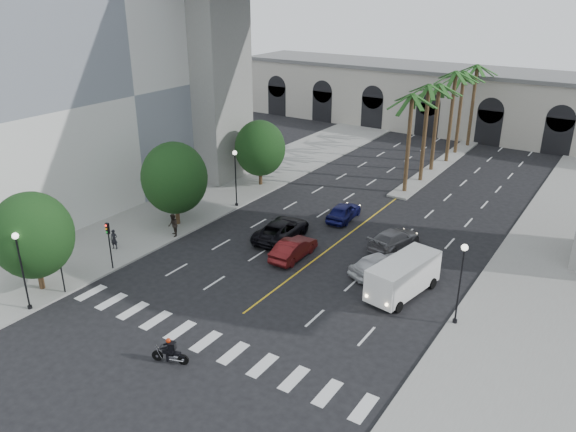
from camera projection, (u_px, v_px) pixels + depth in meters
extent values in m
plane|color=black|center=(223.00, 329.00, 33.31)|extent=(140.00, 140.00, 0.00)
cube|color=gray|center=(200.00, 202.00, 52.44)|extent=(8.00, 100.00, 0.15)
cube|color=gray|center=(541.00, 291.00, 37.31)|extent=(8.00, 100.00, 0.15)
cube|color=gray|center=(439.00, 166.00, 62.65)|extent=(2.00, 24.00, 0.20)
cube|color=silver|center=(75.00, 87.00, 52.35)|extent=(16.00, 32.00, 20.00)
cube|color=beige|center=(485.00, 105.00, 74.29)|extent=(70.00, 10.00, 8.00)
cube|color=slate|center=(490.00, 72.00, 72.65)|extent=(71.00, 10.50, 0.50)
cube|color=gray|center=(214.00, 77.00, 55.64)|extent=(5.00, 6.00, 20.80)
cylinder|color=#47331E|center=(408.00, 146.00, 53.13)|extent=(0.40, 0.40, 9.50)
cylinder|color=#47331E|center=(424.00, 135.00, 56.11)|extent=(0.40, 0.40, 9.80)
cylinder|color=#47331E|center=(435.00, 129.00, 59.45)|extent=(0.40, 0.40, 9.30)
cylinder|color=#47331E|center=(451.00, 119.00, 62.21)|extent=(0.40, 0.40, 10.10)
cylinder|color=#47331E|center=(459.00, 114.00, 65.53)|extent=(0.40, 0.40, 9.60)
cylinder|color=#47331E|center=(472.00, 107.00, 68.41)|extent=(0.40, 0.40, 9.90)
cylinder|color=#382616|center=(40.00, 275.00, 37.09)|extent=(0.36, 0.36, 2.34)
ellipsoid|color=#113313|center=(32.00, 235.00, 35.99)|extent=(5.20, 5.20, 5.72)
cylinder|color=#382616|center=(177.00, 212.00, 47.12)|extent=(0.36, 0.36, 2.45)
ellipsoid|color=#113313|center=(174.00, 178.00, 45.97)|extent=(5.44, 5.44, 5.98)
cylinder|color=#382616|center=(261.00, 175.00, 56.44)|extent=(0.36, 0.36, 2.27)
ellipsoid|color=#113313|center=(260.00, 148.00, 55.37)|extent=(5.04, 5.04, 5.54)
cylinder|color=black|center=(30.00, 308.00, 35.12)|extent=(0.28, 0.28, 0.36)
cylinder|color=black|center=(23.00, 274.00, 34.19)|extent=(0.11, 0.11, 5.00)
sphere|color=white|center=(15.00, 236.00, 33.21)|extent=(0.40, 0.40, 0.40)
cylinder|color=black|center=(237.00, 205.00, 51.36)|extent=(0.28, 0.28, 0.36)
cylinder|color=black|center=(236.00, 180.00, 50.43)|extent=(0.11, 0.11, 5.00)
sphere|color=white|center=(235.00, 153.00, 49.44)|extent=(0.40, 0.40, 0.40)
cylinder|color=black|center=(455.00, 322.00, 33.67)|extent=(0.28, 0.28, 0.36)
cylinder|color=black|center=(459.00, 287.00, 32.74)|extent=(0.11, 0.11, 5.00)
sphere|color=white|center=(465.00, 247.00, 31.76)|extent=(0.40, 0.40, 0.40)
cylinder|color=black|center=(61.00, 270.00, 36.40)|extent=(0.10, 0.10, 3.50)
cube|color=black|center=(58.00, 250.00, 35.82)|extent=(0.25, 0.18, 0.80)
cylinder|color=black|center=(110.00, 248.00, 39.49)|extent=(0.10, 0.10, 3.50)
cube|color=black|center=(108.00, 228.00, 38.91)|extent=(0.25, 0.18, 0.80)
cylinder|color=black|center=(157.00, 356.00, 30.43)|extent=(0.63, 0.31, 0.63)
cylinder|color=black|center=(183.00, 360.00, 30.10)|extent=(0.63, 0.31, 0.63)
cube|color=silver|center=(171.00, 356.00, 30.22)|extent=(0.49, 0.42, 0.27)
cube|color=black|center=(168.00, 351.00, 30.14)|extent=(0.62, 0.41, 0.21)
cube|color=black|center=(176.00, 353.00, 30.05)|extent=(0.53, 0.39, 0.13)
cylinder|color=black|center=(160.00, 347.00, 30.14)|extent=(0.22, 0.55, 0.03)
cube|color=black|center=(171.00, 347.00, 29.95)|extent=(0.39, 0.47, 0.55)
cube|color=black|center=(174.00, 346.00, 29.89)|extent=(0.24, 0.35, 0.40)
sphere|color=#A4250A|center=(168.00, 341.00, 29.85)|extent=(0.27, 0.27, 0.27)
imported|color=silver|center=(380.00, 264.00, 39.26)|extent=(3.59, 5.08, 1.60)
imported|color=#4F0F11|center=(293.00, 249.00, 41.64)|extent=(1.72, 4.65, 1.52)
imported|color=black|center=(282.00, 229.00, 44.73)|extent=(3.25, 6.10, 1.63)
imported|color=slate|center=(394.00, 239.00, 43.31)|extent=(3.03, 5.32, 1.45)
imported|color=#10124E|center=(344.00, 211.00, 48.41)|extent=(2.13, 4.57, 1.52)
cube|color=white|center=(403.00, 275.00, 36.52)|extent=(3.18, 6.11, 2.15)
cube|color=black|center=(379.00, 287.00, 34.58)|extent=(2.01, 0.63, 0.92)
cylinder|color=black|center=(371.00, 295.00, 36.19)|extent=(0.43, 0.80, 0.75)
cylinder|color=black|center=(398.00, 307.00, 34.89)|extent=(0.43, 0.80, 0.75)
cylinder|color=black|center=(406.00, 273.00, 38.93)|extent=(0.43, 0.80, 0.75)
cylinder|color=black|center=(432.00, 283.00, 37.63)|extent=(0.43, 0.80, 0.75)
imported|color=black|center=(114.00, 239.00, 42.76)|extent=(0.66, 0.55, 1.55)
imported|color=black|center=(173.00, 225.00, 44.82)|extent=(1.16, 1.13, 1.89)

